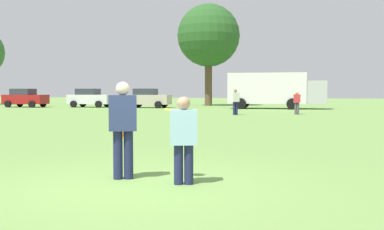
{
  "coord_description": "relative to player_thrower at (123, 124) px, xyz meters",
  "views": [
    {
      "loc": [
        2.99,
        -6.96,
        1.55
      ],
      "look_at": [
        0.54,
        1.37,
        1.1
      ],
      "focal_mm": 42.74,
      "sensor_mm": 36.0,
      "label": 1
    }
  ],
  "objects": [
    {
      "name": "parked_car_mid_left",
      "position": [
        -18.87,
        32.84,
        -0.05
      ],
      "size": [
        4.3,
        2.42,
        1.82
      ],
      "color": "silver",
      "rests_on": "ground"
    },
    {
      "name": "box_truck",
      "position": [
        -1.02,
        33.78,
        0.78
      ],
      "size": [
        8.63,
        3.35,
        3.18
      ],
      "color": "white",
      "rests_on": "ground"
    },
    {
      "name": "frisbee",
      "position": [
        0.85,
        0.18,
        0.26
      ],
      "size": [
        0.27,
        0.27,
        0.07
      ],
      "color": "yellow"
    },
    {
      "name": "bystander_field_marshal",
      "position": [
        1.55,
        24.01,
        -0.08
      ],
      "size": [
        0.47,
        0.33,
        1.58
      ],
      "color": "#4C4C51",
      "rests_on": "ground"
    },
    {
      "name": "player_thrower",
      "position": [
        0.0,
        0.0,
        0.0
      ],
      "size": [
        0.55,
        0.45,
        1.72
      ],
      "color": "#1E234C",
      "rests_on": "ground"
    },
    {
      "name": "ground_plane",
      "position": [
        0.44,
        -0.39,
        -0.97
      ],
      "size": [
        197.45,
        197.45,
        0.0
      ],
      "primitive_type": "plane",
      "color": "#6B9347"
    },
    {
      "name": "parked_car_center",
      "position": [
        -12.84,
        33.0,
        -0.05
      ],
      "size": [
        4.3,
        2.42,
        1.82
      ],
      "color": "#B7AD99",
      "rests_on": "ground"
    },
    {
      "name": "parked_car_near_left",
      "position": [
        -25.1,
        31.21,
        -0.05
      ],
      "size": [
        4.3,
        2.42,
        1.82
      ],
      "color": "maroon",
      "rests_on": "ground"
    },
    {
      "name": "player_defender",
      "position": [
        1.17,
        -0.14,
        -0.15
      ],
      "size": [
        0.51,
        0.39,
        1.46
      ],
      "color": "#1E234C",
      "rests_on": "ground"
    },
    {
      "name": "bystander_far_jogger",
      "position": [
        -2.3,
        22.24,
        -0.0
      ],
      "size": [
        0.54,
        0.5,
        1.71
      ],
      "color": "#1E234C",
      "rests_on": "ground"
    },
    {
      "name": "tree_west_maple",
      "position": [
        -8.91,
        40.96,
        6.61
      ],
      "size": [
        6.78,
        6.78,
        11.01
      ],
      "color": "brown",
      "rests_on": "ground"
    },
    {
      "name": "traffic_cone",
      "position": [
        -3.26,
        6.82,
        -0.74
      ],
      "size": [
        0.32,
        0.32,
        0.48
      ],
      "color": "#D8590C",
      "rests_on": "ground"
    }
  ]
}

